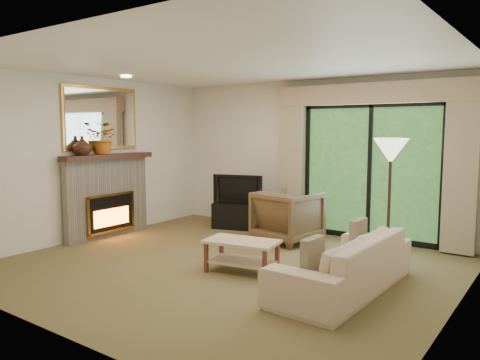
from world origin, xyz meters
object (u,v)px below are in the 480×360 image
Objects in this scene: media_console at (239,216)px; coffee_table at (242,256)px; armchair at (288,216)px; sofa at (343,262)px.

coffee_table is at bearing -70.93° from media_console.
armchair reaches higher than sofa.
media_console is 1.26m from armchair.
media_console is 3.41m from sofa.
coffee_table is at bearing 110.82° from armchair.
media_console is 1.02× the size of armchair.
coffee_table is (1.52, -2.06, -0.03)m from media_console.
sofa is at bearing -51.84° from media_console.
sofa reaches higher than media_console.
sofa is at bearing 145.63° from armchair.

